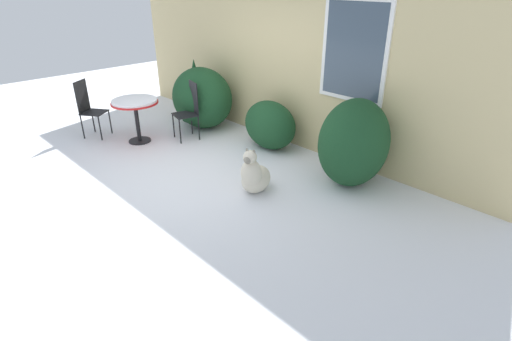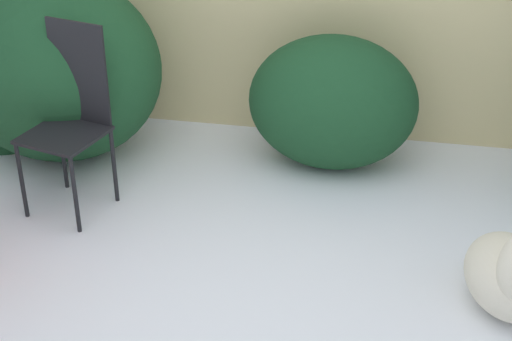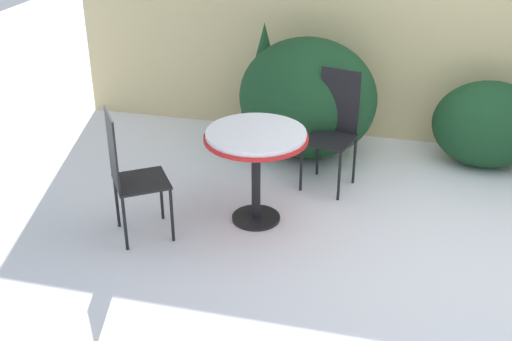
{
  "view_description": "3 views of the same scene",
  "coord_description": "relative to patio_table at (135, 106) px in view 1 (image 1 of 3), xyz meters",
  "views": [
    {
      "loc": [
        4.73,
        -2.91,
        2.73
      ],
      "look_at": [
        1.19,
        0.5,
        0.31
      ],
      "focal_mm": 28.0,
      "sensor_mm": 36.0,
      "label": 1
    },
    {
      "loc": [
        0.61,
        -2.55,
        2.33
      ],
      "look_at": [
        0.0,
        0.6,
        0.55
      ],
      "focal_mm": 55.0,
      "sensor_mm": 36.0,
      "label": 2
    },
    {
      "loc": [
        -0.49,
        -4.1,
        2.71
      ],
      "look_at": [
        -1.6,
        0.25,
        0.44
      ],
      "focal_mm": 45.0,
      "sensor_mm": 36.0,
      "label": 3
    }
  ],
  "objects": [
    {
      "name": "shrub_left",
      "position": [
        0.17,
        1.32,
        -0.08
      ],
      "size": [
        1.31,
        1.05,
        1.16
      ],
      "color": "#194223",
      "rests_on": "ground_plane"
    },
    {
      "name": "evergreen_bush",
      "position": [
        -0.3,
        1.51,
        -0.04
      ],
      "size": [
        0.62,
        0.62,
        1.23
      ],
      "color": "#194223",
      "rests_on": "ground_plane"
    },
    {
      "name": "shrub_right",
      "position": [
        3.57,
        1.38,
        -0.03
      ],
      "size": [
        0.93,
        1.09,
        1.25
      ],
      "color": "#194223",
      "rests_on": "ground_plane"
    },
    {
      "name": "dog",
      "position": [
        2.81,
        0.2,
        -0.41
      ],
      "size": [
        0.54,
        0.68,
        0.7
      ],
      "rotation": [
        0.0,
        0.0,
        0.37
      ],
      "color": "beige",
      "rests_on": "ground_plane"
    },
    {
      "name": "patio_chair_near_table",
      "position": [
        0.5,
        0.78,
        -0.1
      ],
      "size": [
        0.48,
        0.48,
        1.04
      ],
      "rotation": [
        0.0,
        0.0,
        -0.26
      ],
      "color": "black",
      "rests_on": "ground_plane"
    },
    {
      "name": "patio_table",
      "position": [
        0.0,
        0.0,
        0.0
      ],
      "size": [
        0.81,
        0.81,
        0.78
      ],
      "color": "black",
      "rests_on": "ground_plane"
    },
    {
      "name": "house_wall",
      "position": [
        1.66,
        1.95,
        0.96
      ],
      "size": [
        8.0,
        0.1,
        3.23
      ],
      "color": "#D1BC84",
      "rests_on": "ground_plane"
    },
    {
      "name": "shrub_middle",
      "position": [
        1.84,
        1.49,
        -0.24
      ],
      "size": [
        1.01,
        0.67,
        0.83
      ],
      "color": "#194223",
      "rests_on": "ground_plane"
    },
    {
      "name": "patio_chair_far_side",
      "position": [
        -0.85,
        -0.47,
        -0.1
      ],
      "size": [
        0.54,
        0.54,
        1.04
      ],
      "rotation": [
        0.0,
        0.0,
        2.18
      ],
      "color": "black",
      "rests_on": "ground_plane"
    },
    {
      "name": "ground_plane",
      "position": [
        1.6,
        -0.25,
        -0.66
      ],
      "size": [
        16.0,
        16.0,
        0.0
      ],
      "primitive_type": "plane",
      "color": "white"
    }
  ]
}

